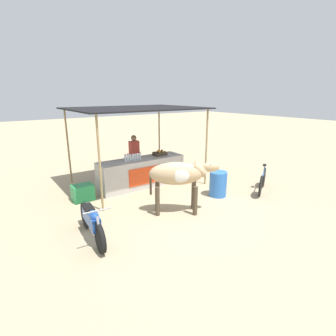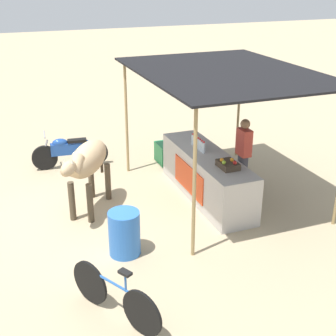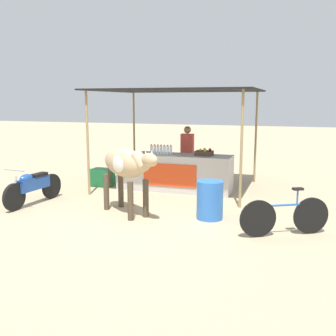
{
  "view_description": "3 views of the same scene",
  "coord_description": "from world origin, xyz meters",
  "px_view_note": "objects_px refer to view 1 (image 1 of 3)",
  "views": [
    {
      "loc": [
        -4.26,
        -5.28,
        3.06
      ],
      "look_at": [
        0.13,
        0.85,
        0.92
      ],
      "focal_mm": 28.0,
      "sensor_mm": 36.0,
      "label": 1
    },
    {
      "loc": [
        7.93,
        -1.7,
        4.41
      ],
      "look_at": [
        -0.07,
        1.37,
        0.75
      ],
      "focal_mm": 50.0,
      "sensor_mm": 36.0,
      "label": 2
    },
    {
      "loc": [
        3.07,
        -7.47,
        2.35
      ],
      "look_at": [
        0.29,
        0.81,
        0.84
      ],
      "focal_mm": 42.0,
      "sensor_mm": 36.0,
      "label": 3
    }
  ],
  "objects_px": {
    "fruit_crate": "(160,153)",
    "vendor_behind_counter": "(134,157)",
    "bicycle_leaning": "(262,181)",
    "cow": "(179,175)",
    "motorcycle_parked": "(92,221)",
    "stall_counter": "(142,172)",
    "water_barrel": "(218,184)",
    "cooler_box": "(83,193)"
  },
  "relations": [
    {
      "from": "fruit_crate",
      "to": "water_barrel",
      "type": "relative_size",
      "value": 0.57
    },
    {
      "from": "fruit_crate",
      "to": "bicycle_leaning",
      "type": "xyz_separation_m",
      "value": [
        2.12,
        -2.78,
        -0.68
      ]
    },
    {
      "from": "stall_counter",
      "to": "fruit_crate",
      "type": "distance_m",
      "value": 0.96
    },
    {
      "from": "stall_counter",
      "to": "water_barrel",
      "type": "relative_size",
      "value": 3.88
    },
    {
      "from": "fruit_crate",
      "to": "cooler_box",
      "type": "relative_size",
      "value": 0.73
    },
    {
      "from": "cow",
      "to": "motorcycle_parked",
      "type": "height_order",
      "value": "cow"
    },
    {
      "from": "fruit_crate",
      "to": "cow",
      "type": "xyz_separation_m",
      "value": [
        -1.06,
        -2.45,
        0.0
      ]
    },
    {
      "from": "cow",
      "to": "motorcycle_parked",
      "type": "bearing_deg",
      "value": 179.39
    },
    {
      "from": "cooler_box",
      "to": "bicycle_leaning",
      "type": "xyz_separation_m",
      "value": [
        4.99,
        -2.64,
        0.11
      ]
    },
    {
      "from": "cow",
      "to": "bicycle_leaning",
      "type": "height_order",
      "value": "cow"
    },
    {
      "from": "stall_counter",
      "to": "cow",
      "type": "distance_m",
      "value": 2.48
    },
    {
      "from": "bicycle_leaning",
      "to": "vendor_behind_counter",
      "type": "bearing_deg",
      "value": 128.47
    },
    {
      "from": "cooler_box",
      "to": "bicycle_leaning",
      "type": "relative_size",
      "value": 0.41
    },
    {
      "from": "stall_counter",
      "to": "motorcycle_parked",
      "type": "distance_m",
      "value": 3.54
    },
    {
      "from": "stall_counter",
      "to": "motorcycle_parked",
      "type": "height_order",
      "value": "stall_counter"
    },
    {
      "from": "cow",
      "to": "motorcycle_parked",
      "type": "distance_m",
      "value": 2.42
    },
    {
      "from": "cooler_box",
      "to": "cow",
      "type": "relative_size",
      "value": 0.35
    },
    {
      "from": "bicycle_leaning",
      "to": "cow",
      "type": "bearing_deg",
      "value": 173.97
    },
    {
      "from": "bicycle_leaning",
      "to": "fruit_crate",
      "type": "bearing_deg",
      "value": 127.33
    },
    {
      "from": "vendor_behind_counter",
      "to": "stall_counter",
      "type": "bearing_deg",
      "value": -100.33
    },
    {
      "from": "fruit_crate",
      "to": "vendor_behind_counter",
      "type": "height_order",
      "value": "vendor_behind_counter"
    },
    {
      "from": "cow",
      "to": "motorcycle_parked",
      "type": "relative_size",
      "value": 0.95
    },
    {
      "from": "vendor_behind_counter",
      "to": "motorcycle_parked",
      "type": "xyz_separation_m",
      "value": [
        -2.76,
        -3.13,
        -0.42
      ]
    },
    {
      "from": "water_barrel",
      "to": "fruit_crate",
      "type": "bearing_deg",
      "value": 106.35
    },
    {
      "from": "cooler_box",
      "to": "motorcycle_parked",
      "type": "relative_size",
      "value": 0.33
    },
    {
      "from": "cooler_box",
      "to": "bicycle_leaning",
      "type": "distance_m",
      "value": 5.65
    },
    {
      "from": "vendor_behind_counter",
      "to": "cow",
      "type": "bearing_deg",
      "value": -97.49
    },
    {
      "from": "fruit_crate",
      "to": "vendor_behind_counter",
      "type": "relative_size",
      "value": 0.27
    },
    {
      "from": "vendor_behind_counter",
      "to": "water_barrel",
      "type": "bearing_deg",
      "value": -66.05
    },
    {
      "from": "fruit_crate",
      "to": "vendor_behind_counter",
      "type": "distance_m",
      "value": 0.97
    },
    {
      "from": "fruit_crate",
      "to": "vendor_behind_counter",
      "type": "bearing_deg",
      "value": 132.65
    },
    {
      "from": "stall_counter",
      "to": "cow",
      "type": "height_order",
      "value": "cow"
    },
    {
      "from": "stall_counter",
      "to": "water_barrel",
      "type": "bearing_deg",
      "value": -56.55
    },
    {
      "from": "vendor_behind_counter",
      "to": "cooler_box",
      "type": "bearing_deg",
      "value": -159.05
    },
    {
      "from": "vendor_behind_counter",
      "to": "water_barrel",
      "type": "height_order",
      "value": "vendor_behind_counter"
    },
    {
      "from": "motorcycle_parked",
      "to": "bicycle_leaning",
      "type": "distance_m",
      "value": 5.54
    },
    {
      "from": "vendor_behind_counter",
      "to": "cooler_box",
      "type": "xyz_separation_m",
      "value": [
        -2.22,
        -0.85,
        -0.61
      ]
    },
    {
      "from": "water_barrel",
      "to": "cow",
      "type": "xyz_separation_m",
      "value": [
        -1.72,
        -0.22,
        0.65
      ]
    },
    {
      "from": "water_barrel",
      "to": "cooler_box",
      "type": "bearing_deg",
      "value": 149.42
    },
    {
      "from": "fruit_crate",
      "to": "motorcycle_parked",
      "type": "xyz_separation_m",
      "value": [
        -3.41,
        -2.42,
        -0.6
      ]
    },
    {
      "from": "fruit_crate",
      "to": "cooler_box",
      "type": "distance_m",
      "value": 2.98
    },
    {
      "from": "water_barrel",
      "to": "motorcycle_parked",
      "type": "height_order",
      "value": "motorcycle_parked"
    }
  ]
}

